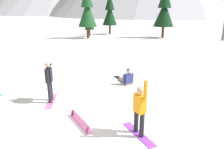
{
  "coord_description": "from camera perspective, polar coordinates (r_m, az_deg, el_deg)",
  "views": [
    {
      "loc": [
        3.67,
        -5.29,
        3.86
      ],
      "look_at": [
        0.68,
        3.55,
        1.0
      ],
      "focal_mm": 33.47,
      "sensor_mm": 36.0,
      "label": 1
    }
  ],
  "objects": [
    {
      "name": "snowboarder_foreground",
      "position": [
        6.68,
        7.53,
        -9.46
      ],
      "size": [
        1.32,
        1.3,
        1.92
      ],
      "color": "#993FD8",
      "rests_on": "ground_plane"
    },
    {
      "name": "snowboarder_background",
      "position": [
        11.48,
        4.03,
        -1.01
      ],
      "size": [
        1.47,
        1.57,
        0.92
      ],
      "color": "gray",
      "rests_on": "ground_plane"
    },
    {
      "name": "pine_tree_tall",
      "position": [
        30.83,
        -6.79,
        17.43
      ],
      "size": [
        2.67,
        2.67,
        7.58
      ],
      "color": "#472D19",
      "rests_on": "ground_plane"
    },
    {
      "name": "pine_tree_leaning",
      "position": [
        36.23,
        -0.62,
        16.9
      ],
      "size": [
        2.47,
        2.47,
        6.93
      ],
      "color": "#472D19",
      "rests_on": "ground_plane"
    },
    {
      "name": "pine_tree_broad",
      "position": [
        32.15,
        14.11,
        16.91
      ],
      "size": [
        2.96,
        2.96,
        7.45
      ],
      "color": "#472D19",
      "rests_on": "ground_plane"
    },
    {
      "name": "ground_plane",
      "position": [
        7.51,
        -14.22,
        -14.49
      ],
      "size": [
        800.0,
        800.0,
        0.0
      ],
      "primitive_type": "plane",
      "color": "silver"
    },
    {
      "name": "pine_tree_slender",
      "position": [
        33.51,
        -6.25,
        14.7
      ],
      "size": [
        1.53,
        1.53,
        4.68
      ],
      "color": "#472D19",
      "rests_on": "ground_plane"
    },
    {
      "name": "loose_snowboard_near_right",
      "position": [
        7.63,
        -8.73,
        -12.41
      ],
      "size": [
        1.38,
        1.19,
        0.26
      ],
      "color": "pink",
      "rests_on": "ground_plane"
    },
    {
      "name": "snowboarder_midground",
      "position": [
        9.38,
        -16.75,
        -1.72
      ],
      "size": [
        0.91,
        1.56,
        1.81
      ],
      "color": "pink",
      "rests_on": "ground_plane"
    }
  ]
}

